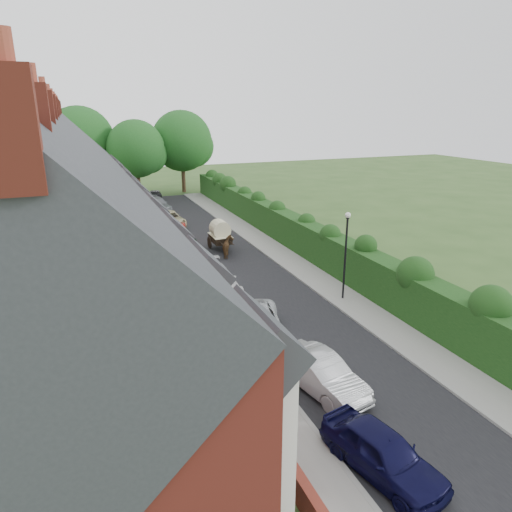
{
  "coord_description": "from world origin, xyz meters",
  "views": [
    {
      "loc": [
        -10.21,
        -16.66,
        10.59
      ],
      "look_at": [
        -0.72,
        7.16,
        2.2
      ],
      "focal_mm": 32.0,
      "sensor_mm": 36.0,
      "label": 1
    }
  ],
  "objects_px": {
    "horse": "(228,247)",
    "car_silver_b": "(256,326)",
    "car_black": "(155,196)",
    "car_silver_a": "(320,373)",
    "car_green": "(186,245)",
    "horse_cart": "(220,233)",
    "car_beige": "(169,219)",
    "car_grey": "(157,204)",
    "car_white": "(217,280)",
    "lamppost": "(346,245)",
    "car_red": "(176,234)",
    "car_navy": "(382,452)"
  },
  "relations": [
    {
      "from": "horse",
      "to": "car_silver_b",
      "type": "bearing_deg",
      "value": 96.91
    },
    {
      "from": "car_silver_b",
      "to": "car_black",
      "type": "height_order",
      "value": "car_silver_b"
    },
    {
      "from": "car_silver_a",
      "to": "horse",
      "type": "height_order",
      "value": "horse"
    },
    {
      "from": "car_green",
      "to": "horse_cart",
      "type": "xyz_separation_m",
      "value": [
        2.75,
        0.33,
        0.61
      ]
    },
    {
      "from": "car_beige",
      "to": "car_grey",
      "type": "height_order",
      "value": "car_grey"
    },
    {
      "from": "horse_cart",
      "to": "car_grey",
      "type": "bearing_deg",
      "value": 97.37
    },
    {
      "from": "car_silver_a",
      "to": "horse_cart",
      "type": "relative_size",
      "value": 1.34
    },
    {
      "from": "car_grey",
      "to": "car_white",
      "type": "bearing_deg",
      "value": -101.82
    },
    {
      "from": "horse",
      "to": "horse_cart",
      "type": "distance_m",
      "value": 2.02
    },
    {
      "from": "lamppost",
      "to": "car_black",
      "type": "distance_m",
      "value": 33.21
    },
    {
      "from": "car_silver_b",
      "to": "horse",
      "type": "height_order",
      "value": "horse"
    },
    {
      "from": "car_red",
      "to": "horse_cart",
      "type": "distance_m",
      "value": 4.39
    },
    {
      "from": "car_silver_a",
      "to": "horse_cart",
      "type": "bearing_deg",
      "value": 72.22
    },
    {
      "from": "car_green",
      "to": "car_red",
      "type": "relative_size",
      "value": 0.98
    },
    {
      "from": "horse_cart",
      "to": "car_green",
      "type": "bearing_deg",
      "value": -173.21
    },
    {
      "from": "car_silver_a",
      "to": "horse",
      "type": "xyz_separation_m",
      "value": [
        1.94,
        17.23,
        0.03
      ]
    },
    {
      "from": "car_black",
      "to": "horse",
      "type": "xyz_separation_m",
      "value": [
        1.45,
        -22.72,
        0.07
      ]
    },
    {
      "from": "car_silver_b",
      "to": "car_beige",
      "type": "height_order",
      "value": "car_silver_b"
    },
    {
      "from": "car_green",
      "to": "horse_cart",
      "type": "relative_size",
      "value": 1.33
    },
    {
      "from": "car_silver_a",
      "to": "horse",
      "type": "relative_size",
      "value": 2.46
    },
    {
      "from": "car_white",
      "to": "horse",
      "type": "relative_size",
      "value": 2.92
    },
    {
      "from": "car_red",
      "to": "horse",
      "type": "distance_m",
      "value": 5.95
    },
    {
      "from": "car_silver_b",
      "to": "horse_cart",
      "type": "xyz_separation_m",
      "value": [
        2.77,
        14.52,
        0.61
      ]
    },
    {
      "from": "car_navy",
      "to": "car_beige",
      "type": "xyz_separation_m",
      "value": [
        0.1,
        32.37,
        -0.02
      ]
    },
    {
      "from": "car_silver_b",
      "to": "car_beige",
      "type": "bearing_deg",
      "value": 103.57
    },
    {
      "from": "horse_cart",
      "to": "car_navy",
      "type": "bearing_deg",
      "value": -95.6
    },
    {
      "from": "car_beige",
      "to": "car_grey",
      "type": "xyz_separation_m",
      "value": [
        0.16,
        7.16,
        0.0
      ]
    },
    {
      "from": "lamppost",
      "to": "car_white",
      "type": "height_order",
      "value": "lamppost"
    },
    {
      "from": "car_beige",
      "to": "horse_cart",
      "type": "xyz_separation_m",
      "value": [
        2.22,
        -8.76,
        0.66
      ]
    },
    {
      "from": "car_navy",
      "to": "car_silver_b",
      "type": "bearing_deg",
      "value": 80.14
    },
    {
      "from": "car_red",
      "to": "car_silver_a",
      "type": "bearing_deg",
      "value": -72.99
    },
    {
      "from": "car_navy",
      "to": "car_white",
      "type": "bearing_deg",
      "value": 78.95
    },
    {
      "from": "car_silver_a",
      "to": "car_silver_b",
      "type": "distance_m",
      "value": 4.71
    },
    {
      "from": "horse_cart",
      "to": "car_white",
      "type": "bearing_deg",
      "value": -108.89
    },
    {
      "from": "lamppost",
      "to": "car_red",
      "type": "height_order",
      "value": "lamppost"
    },
    {
      "from": "lamppost",
      "to": "car_red",
      "type": "xyz_separation_m",
      "value": [
        -6.4,
        15.26,
        -2.56
      ]
    },
    {
      "from": "car_white",
      "to": "car_grey",
      "type": "relative_size",
      "value": 1.09
    },
    {
      "from": "car_navy",
      "to": "car_silver_b",
      "type": "xyz_separation_m",
      "value": [
        -0.46,
        9.09,
        0.03
      ]
    },
    {
      "from": "car_silver_a",
      "to": "car_white",
      "type": "height_order",
      "value": "car_white"
    },
    {
      "from": "car_beige",
      "to": "car_grey",
      "type": "bearing_deg",
      "value": 84.6
    },
    {
      "from": "car_silver_b",
      "to": "car_white",
      "type": "height_order",
      "value": "car_white"
    },
    {
      "from": "car_grey",
      "to": "car_black",
      "type": "relative_size",
      "value": 1.2
    },
    {
      "from": "car_black",
      "to": "horse",
      "type": "height_order",
      "value": "horse"
    },
    {
      "from": "horse",
      "to": "car_white",
      "type": "bearing_deg",
      "value": 85.16
    },
    {
      "from": "car_beige",
      "to": "car_grey",
      "type": "distance_m",
      "value": 7.16
    },
    {
      "from": "car_green",
      "to": "car_silver_a",
      "type": "bearing_deg",
      "value": -77.24
    },
    {
      "from": "lamppost",
      "to": "car_beige",
      "type": "bearing_deg",
      "value": 105.77
    },
    {
      "from": "car_silver_b",
      "to": "car_black",
      "type": "distance_m",
      "value": 35.34
    },
    {
      "from": "car_grey",
      "to": "car_black",
      "type": "height_order",
      "value": "car_grey"
    },
    {
      "from": "car_navy",
      "to": "car_black",
      "type": "bearing_deg",
      "value": 76.13
    }
  ]
}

